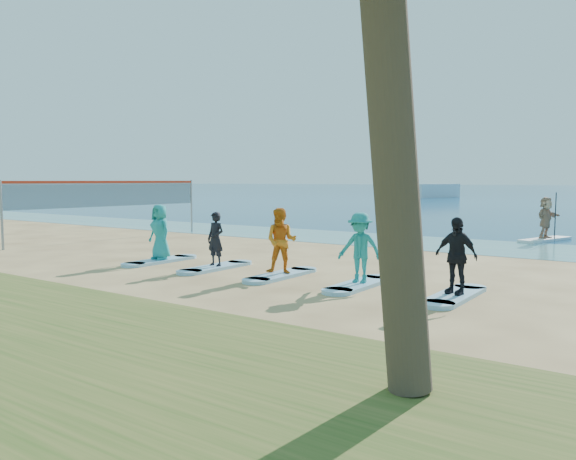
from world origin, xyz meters
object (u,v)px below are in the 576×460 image
Objects in this scene: student_0 at (160,232)px; student_2 at (281,241)px; student_1 at (216,239)px; surfboard_1 at (216,267)px; surfboard_4 at (455,296)px; student_3 at (360,248)px; student_4 at (456,256)px; surfboard_3 at (360,284)px; surfboard_2 at (281,275)px; volleyball_net at (110,194)px; surfboard_0 at (161,261)px; paddleboarder at (546,218)px; paddleboard at (545,240)px; boat_offshore_a at (435,198)px.

student_0 is 4.54m from student_2.
surfboard_1 is at bearing 0.00° from student_1.
surfboard_4 is at bearing 6.47° from student_0.
student_3 is at bearing 0.00° from surfboard_1.
student_1 is 0.93× the size of student_4.
surfboard_4 is at bearing 0.00° from surfboard_3.
student_1 is 0.69× the size of surfboard_3.
student_2 is (4.54, 0.00, 0.01)m from student_0.
student_1 is at bearing -168.37° from student_4.
surfboard_1 is (2.27, 0.00, -0.88)m from student_0.
student_1 reaches higher than surfboard_2.
surfboard_0 is at bearing -26.49° from volleyball_net.
paddleboarder is at bearing 57.45° from surfboard_0.
surfboard_3 is at bearing 6.47° from student_0.
surfboard_3 is at bearing -172.43° from paddleboarder.
surfboard_2 is (2.27, 0.00, -0.80)m from student_1.
paddleboarder is 15.64m from student_0.
surfboard_0 is 1.33× the size of student_3.
surfboard_2 is (-3.87, -13.18, -0.01)m from paddleboard.
volleyball_net is 5.37× the size of student_2.
surfboard_4 is (4.54, 0.00, -0.89)m from student_2.
student_0 reaches higher than surfboard_3.
paddleboard reaches higher than surfboard_4.
surfboard_4 is 0.86m from student_4.
student_0 is (6.69, -3.34, -0.98)m from volleyball_net.
student_1 is 0.90× the size of student_2.
student_2 is 4.54m from student_4.
student_2 is at bearing -50.01° from boat_offshore_a.
surfboard_3 is (13.51, -3.34, -1.86)m from volleyball_net.
student_4 is at bearing -46.55° from boat_offshore_a.
boat_offshore_a is at bearing 109.02° from surfboard_3.
student_2 reaches higher than student_4.
boat_offshore_a is 4.65× the size of student_0.
volleyball_net is at bearing 163.47° from surfboard_2.
surfboard_0 is at bearing 157.15° from student_2.
student_1 is (2.27, 0.00, 0.80)m from surfboard_0.
volleyball_net is 5.50× the size of student_3.
paddleboard is at bearing 57.45° from surfboard_0.
surfboard_4 is 1.35× the size of student_4.
student_0 is 2.44m from surfboard_1.
student_0 is at bearing 161.93° from paddleboarder.
student_2 is (0.00, 0.00, 0.89)m from surfboard_2.
surfboard_1 is at bearing 6.47° from student_0.
student_1 is at bearing 180.00° from surfboard_4.
surfboard_1 is 4.54m from surfboard_3.
student_1 is (18.59, -67.12, 0.85)m from boat_offshore_a.
surfboard_2 is 0.89m from student_2.
boat_offshore_a is 3.54× the size of surfboard_2.
student_3 is at bearing 6.47° from student_0.
volleyball_net reaches higher than student_4.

